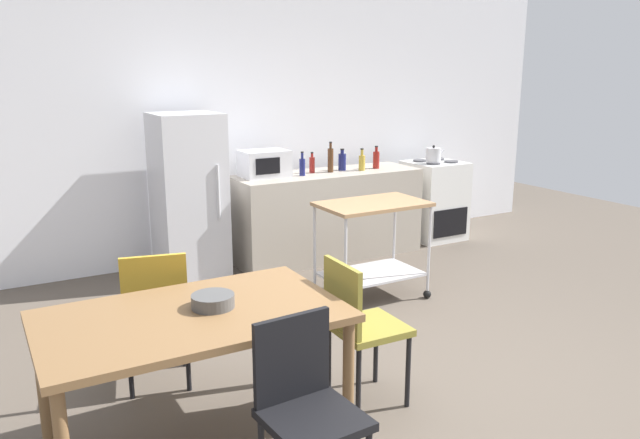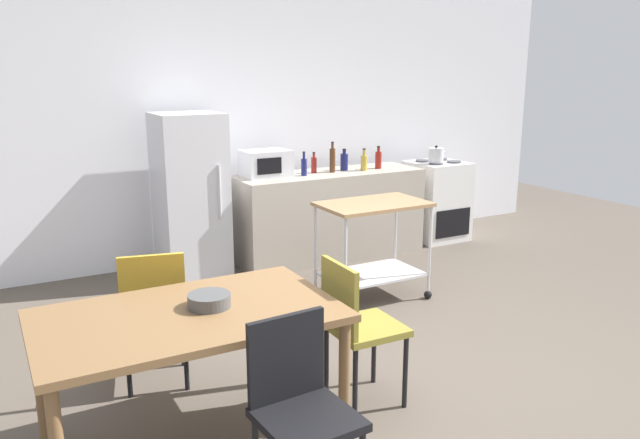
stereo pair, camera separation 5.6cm
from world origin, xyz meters
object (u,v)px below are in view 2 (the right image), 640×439
Objects in this scene: bottle_hot_sauce at (304,166)px; bottle_vinegar at (314,164)px; chair_olive at (356,322)px; chair_black at (300,403)px; chair_mustard at (154,308)px; kitchen_cart at (373,234)px; fruit_bowl at (209,300)px; refrigerator at (190,196)px; bottle_wine at (364,162)px; stove_oven at (437,200)px; bottle_soy_sauce at (344,161)px; dining_table at (189,327)px; microwave at (266,163)px; bottle_soda at (378,159)px; bottle_sesame_oil at (332,160)px; kettle at (436,155)px.

bottle_vinegar is (0.17, 0.11, -0.01)m from bottle_hot_sauce.
chair_black is (-0.69, -0.64, 0.00)m from chair_olive.
kitchen_cart is (2.03, 0.64, 0.05)m from chair_mustard.
refrigerator is at bearing 74.48° from fruit_bowl.
kitchen_cart is at bearing -96.35° from bottle_vinegar.
chair_black is 3.84× the size of bottle_wine.
chair_black is 4.84m from stove_oven.
kitchen_cart is 4.02× the size of bottle_soy_sauce.
dining_table is 0.97× the size of refrigerator.
fruit_bowl is at bearing 8.43° from dining_table.
dining_table is 6.47× the size of bottle_wine.
kitchen_cart is 1.29m from bottle_hot_sauce.
bottle_hot_sauce is at bearing 58.51° from chair_black.
microwave is at bearing 64.36° from chair_black.
chair_black is 0.57× the size of refrigerator.
bottle_vinegar reaches higher than stove_oven.
bottle_hot_sauce and bottle_soda have the same top height.
bottle_soda is at bearing -6.76° from bottle_vinegar.
bottle_soy_sauce is (0.53, 0.10, -0.00)m from bottle_hot_sauce.
kitchen_cart is at bearing 35.20° from fruit_bowl.
bottle_hot_sauce is (0.35, -0.14, -0.04)m from microwave.
bottle_sesame_oil is at bearing 7.07° from bottle_hot_sauce.
bottle_hot_sauce is (-1.77, -0.07, 0.54)m from stove_oven.
refrigerator is 1.67m from bottle_soy_sauce.
chair_olive is 1.77m from kitchen_cart.
bottle_hot_sauce is 0.20m from bottle_vinegar.
bottle_sesame_oil is at bearing -163.38° from bottle_soy_sauce.
bottle_soy_sauce is (0.17, 0.05, -0.04)m from bottle_sesame_oil.
bottle_vinegar reaches higher than kettle.
chair_black reaches higher than dining_table.
chair_black is 4.18× the size of bottle_vinegar.
kettle is (2.78, -0.18, 0.23)m from refrigerator.
chair_black is 3.70× the size of bottle_soda.
chair_mustard is at bearing -141.18° from bottle_sesame_oil.
stove_oven is 2.17m from kitchen_cart.
bottle_soy_sauce reaches higher than chair_olive.
bottle_wine is 0.21m from bottle_soda.
bottle_wine reaches higher than bottle_soy_sauce.
chair_black is at bearing -111.94° from microwave.
dining_table is at bearing -138.24° from bottle_soda.
chair_black is at bearing -119.29° from bottle_vinegar.
chair_olive is 3.84× the size of bottle_wine.
dining_table is 3.69m from bottle_soy_sauce.
refrigerator is at bearing 175.84° from bottle_sesame_oil.
kettle is at bearing -0.55° from bottle_wine.
bottle_soy_sauce is 0.95× the size of kettle.
dining_table is 1.69× the size of chair_olive.
bottle_hot_sauce is 0.70m from bottle_wine.
bottle_vinegar is 0.20m from bottle_sesame_oil.
dining_table is 0.98m from chair_olive.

